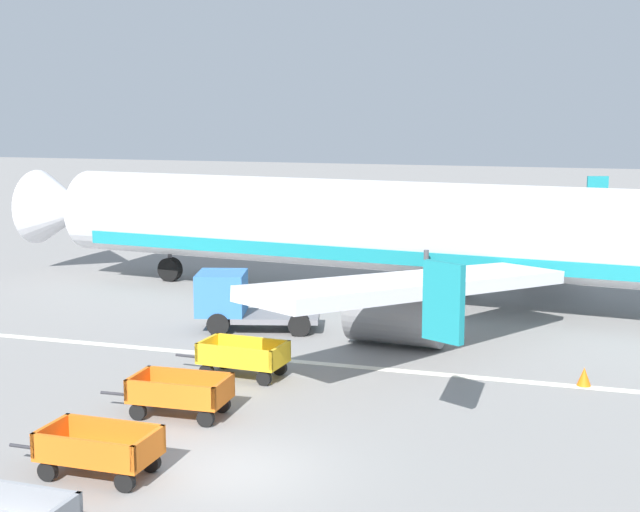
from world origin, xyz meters
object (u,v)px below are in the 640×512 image
(baggage_cart_fourth_in_row, at_px, (243,357))
(service_truck_beside_carts, at_px, (235,300))
(baggage_cart_second_in_row, at_px, (99,450))
(traffic_cone_near_plane, at_px, (584,377))
(airplane, at_px, (408,229))
(baggage_cart_third_in_row, at_px, (180,394))

(baggage_cart_fourth_in_row, bearing_deg, service_truck_beside_carts, 115.12)
(baggage_cart_second_in_row, relative_size, traffic_cone_near_plane, 6.45)
(airplane, height_order, baggage_cart_fourth_in_row, airplane)
(baggage_cart_second_in_row, height_order, baggage_cart_fourth_in_row, same)
(baggage_cart_third_in_row, bearing_deg, airplane, 80.41)
(baggage_cart_second_in_row, bearing_deg, airplane, 82.57)
(baggage_cart_fourth_in_row, bearing_deg, baggage_cart_third_in_row, -93.34)
(baggage_cart_third_in_row, bearing_deg, service_truck_beside_carts, 104.12)
(baggage_cart_third_in_row, distance_m, service_truck_beside_carts, 9.38)
(baggage_cart_second_in_row, height_order, traffic_cone_near_plane, baggage_cart_second_in_row)
(baggage_cart_second_in_row, bearing_deg, traffic_cone_near_plane, 45.17)
(service_truck_beside_carts, height_order, traffic_cone_near_plane, service_truck_beside_carts)
(baggage_cart_third_in_row, distance_m, baggage_cart_fourth_in_row, 3.75)
(service_truck_beside_carts, bearing_deg, traffic_cone_near_plane, -14.63)
(baggage_cart_third_in_row, height_order, service_truck_beside_carts, service_truck_beside_carts)
(baggage_cart_fourth_in_row, relative_size, service_truck_beside_carts, 0.76)
(baggage_cart_third_in_row, bearing_deg, traffic_cone_near_plane, 30.57)
(airplane, distance_m, baggage_cart_fourth_in_row, 12.35)
(service_truck_beside_carts, bearing_deg, baggage_cart_third_in_row, -75.88)
(airplane, relative_size, baggage_cart_second_in_row, 10.60)
(baggage_cart_third_in_row, bearing_deg, baggage_cart_second_in_row, -88.98)
(baggage_cart_fourth_in_row, height_order, service_truck_beside_carts, service_truck_beside_carts)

